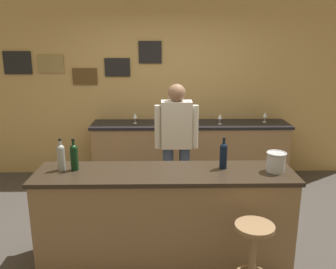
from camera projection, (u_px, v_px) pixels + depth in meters
The scene contains 14 objects.
ground_plane at pixel (165, 236), 3.99m from camera, with size 10.00×10.00×0.00m, color #423D38.
back_wall at pixel (162, 86), 5.58m from camera, with size 6.00×0.09×2.80m.
bar_counter at pixel (165, 216), 3.48m from camera, with size 2.43×0.60×0.92m.
side_counter at pixel (190, 152), 5.47m from camera, with size 2.94×0.56×0.90m.
bartender at pixel (176, 141), 4.29m from camera, with size 0.52×0.21×1.62m.
bar_stool at pixel (253, 249), 2.93m from camera, with size 0.32×0.32×0.68m.
wine_bottle_a at pixel (61, 156), 3.37m from camera, with size 0.07×0.07×0.31m.
wine_bottle_b at pixel (74, 156), 3.37m from camera, with size 0.07×0.07×0.31m.
wine_bottle_c at pixel (223, 155), 3.41m from camera, with size 0.07×0.07×0.31m.
ice_bucket at pixel (276, 161), 3.34m from camera, with size 0.19×0.19×0.19m.
wine_glass_a at pixel (135, 116), 5.32m from camera, with size 0.07×0.07×0.16m.
wine_glass_b at pixel (220, 117), 5.27m from camera, with size 0.07×0.07×0.16m.
wine_glass_c at pixel (265, 115), 5.39m from camera, with size 0.07×0.07×0.16m.
coffee_mug at pixel (182, 119), 5.39m from camera, with size 0.12×0.08×0.09m.
Camera 1 is at (-0.02, -3.55, 2.13)m, focal length 38.43 mm.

